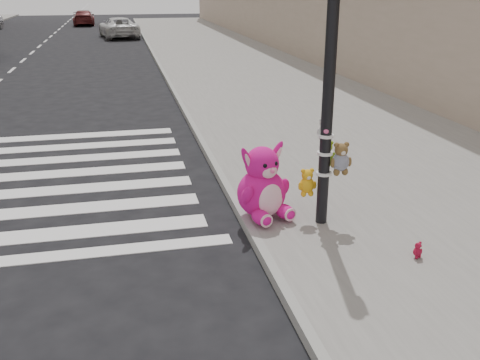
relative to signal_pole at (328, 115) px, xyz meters
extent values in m
plane|color=black|center=(-2.62, -1.81, -1.73)|extent=(120.00, 120.00, 0.00)
cube|color=slate|center=(2.38, 8.19, -1.66)|extent=(7.00, 80.00, 0.14)
cube|color=gray|center=(-1.07, 8.19, -1.66)|extent=(0.12, 80.00, 0.15)
cylinder|color=black|center=(-0.02, -0.01, 0.41)|extent=(0.16, 0.16, 4.00)
cylinder|color=white|center=(-0.02, -0.01, -0.84)|extent=(0.22, 0.22, 0.04)
cylinder|color=white|center=(-0.02, -0.01, -0.54)|extent=(0.22, 0.22, 0.04)
cylinder|color=white|center=(-0.02, -0.01, -0.29)|extent=(0.22, 0.22, 0.04)
ellipsoid|color=#DA1284|center=(-0.92, 0.02, -1.49)|extent=(0.35, 0.44, 0.21)
ellipsoid|color=#DA1284|center=(-0.53, 0.15, -1.49)|extent=(0.35, 0.44, 0.21)
ellipsoid|color=#DA1284|center=(-0.82, 0.39, -1.23)|extent=(0.89, 0.82, 0.73)
ellipsoid|color=#F9BFD1|center=(-0.74, 0.15, -1.25)|extent=(0.43, 0.26, 0.48)
sphere|color=#DA1284|center=(-0.82, 0.39, -0.77)|extent=(0.64, 0.64, 0.50)
ellipsoid|color=#DA1284|center=(-1.05, 0.34, -0.70)|extent=(0.36, 0.21, 0.50)
ellipsoid|color=#DA1284|center=(-0.61, 0.48, -0.70)|extent=(0.36, 0.21, 0.50)
imported|color=silver|center=(-2.62, 30.35, -1.08)|extent=(2.80, 4.93, 1.30)
imported|color=#57191A|center=(-5.41, 42.12, -1.12)|extent=(1.85, 4.27, 1.23)
camera|label=1|loc=(-2.72, -6.70, 1.69)|focal=40.00mm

